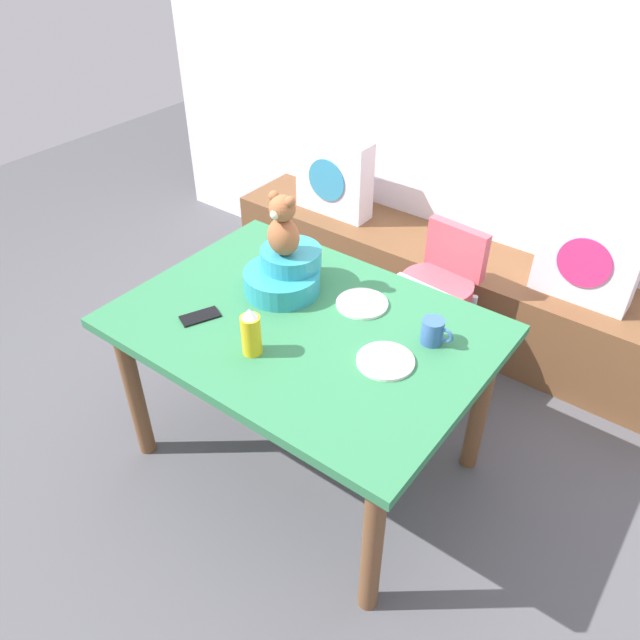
{
  "coord_description": "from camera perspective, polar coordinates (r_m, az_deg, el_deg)",
  "views": [
    {
      "loc": [
        1.14,
        -1.41,
        2.14
      ],
      "look_at": [
        0.0,
        0.1,
        0.69
      ],
      "focal_mm": 34.83,
      "sensor_mm": 36.0,
      "label": 1
    }
  ],
  "objects": [
    {
      "name": "teddy_bear",
      "position": [
        2.33,
        -3.43,
        8.57
      ],
      "size": [
        0.13,
        0.12,
        0.25
      ],
      "color": "#9E5A36",
      "rests_on": "infant_seat_teal"
    },
    {
      "name": "cell_phone",
      "position": [
        2.36,
        -10.96,
        0.32
      ],
      "size": [
        0.12,
        0.16,
        0.01
      ],
      "primitive_type": "cube",
      "rotation": [
        0.0,
        0.0,
        2.72
      ],
      "color": "black",
      "rests_on": "dining_table"
    },
    {
      "name": "dinner_plate_near",
      "position": [
        2.13,
        6.03,
        -3.76
      ],
      "size": [
        0.2,
        0.2,
        0.01
      ],
      "primitive_type": "cylinder",
      "color": "white",
      "rests_on": "dining_table"
    },
    {
      "name": "infant_seat_teal",
      "position": [
        2.44,
        -3.24,
        4.32
      ],
      "size": [
        0.3,
        0.33,
        0.16
      ],
      "color": "teal",
      "rests_on": "dining_table"
    },
    {
      "name": "window_bench",
      "position": [
        3.46,
        11.45,
        3.05
      ],
      "size": [
        2.6,
        0.44,
        0.46
      ],
      "primitive_type": "cube",
      "color": "brown",
      "rests_on": "ground_plane"
    },
    {
      "name": "pillow_floral_left",
      "position": [
        3.55,
        1.3,
        13.09
      ],
      "size": [
        0.44,
        0.15,
        0.44
      ],
      "color": "silver",
      "rests_on": "window_bench"
    },
    {
      "name": "pillow_floral_right",
      "position": [
        3.04,
        23.52,
        5.39
      ],
      "size": [
        0.44,
        0.15,
        0.44
      ],
      "color": "silver",
      "rests_on": "window_bench"
    },
    {
      "name": "ground_plane",
      "position": [
        2.81,
        -1.26,
        -12.28
      ],
      "size": [
        8.0,
        8.0,
        0.0
      ],
      "primitive_type": "plane",
      "color": "#4C4C51"
    },
    {
      "name": "ketchup_bottle",
      "position": [
        2.12,
        -6.35,
        -1.12
      ],
      "size": [
        0.07,
        0.07,
        0.18
      ],
      "color": "gold",
      "rests_on": "dining_table"
    },
    {
      "name": "dining_table",
      "position": [
        2.35,
        -1.47,
        -2.08
      ],
      "size": [
        1.35,
        0.97,
        0.74
      ],
      "color": "#2D7247",
      "rests_on": "ground_plane"
    },
    {
      "name": "highchair",
      "position": [
        2.91,
        10.73,
        2.94
      ],
      "size": [
        0.35,
        0.47,
        0.79
      ],
      "color": "#D84C59",
      "rests_on": "ground_plane"
    },
    {
      "name": "coffee_mug",
      "position": [
        2.21,
        10.35,
        -1.04
      ],
      "size": [
        0.12,
        0.08,
        0.09
      ],
      "color": "#335999",
      "rests_on": "dining_table"
    },
    {
      "name": "back_wall",
      "position": [
        3.25,
        16.26,
        21.04
      ],
      "size": [
        4.4,
        0.1,
        2.6
      ],
      "primitive_type": "cube",
      "color": "silver",
      "rests_on": "ground_plane"
    },
    {
      "name": "dinner_plate_far",
      "position": [
        2.38,
        3.88,
        1.51
      ],
      "size": [
        0.2,
        0.2,
        0.01
      ],
      "primitive_type": "cylinder",
      "color": "white",
      "rests_on": "dining_table"
    }
  ]
}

